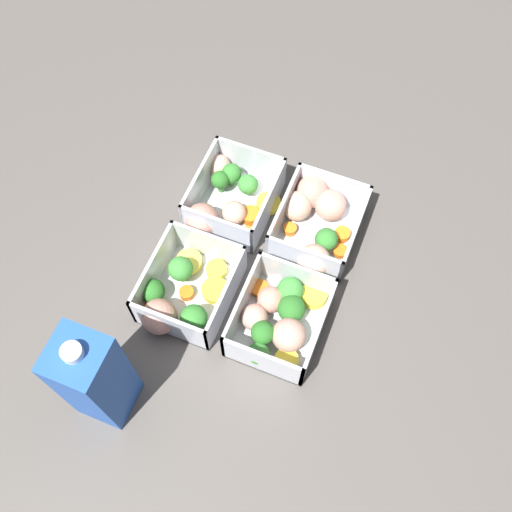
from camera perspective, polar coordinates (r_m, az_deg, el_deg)
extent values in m
plane|color=#56514C|center=(0.91, 0.00, -0.68)|extent=(4.00, 4.00, 0.00)
cube|color=silver|center=(0.86, 2.22, -6.67)|extent=(0.14, 0.12, 0.00)
cube|color=silver|center=(0.83, 5.98, -7.23)|extent=(0.14, 0.01, 0.07)
cube|color=silver|center=(0.84, -1.32, -4.59)|extent=(0.14, 0.01, 0.07)
cube|color=silver|center=(0.81, 0.58, -10.07)|extent=(0.01, 0.12, 0.07)
cube|color=silver|center=(0.86, 3.90, -1.99)|extent=(0.01, 0.12, 0.07)
cylinder|color=#407A37|center=(0.85, 0.64, -7.76)|extent=(0.01, 0.01, 0.01)
sphere|color=#2D7228|center=(0.83, 0.65, -7.30)|extent=(0.03, 0.03, 0.03)
cylinder|color=#519448|center=(0.84, 0.23, -9.61)|extent=(0.01, 0.01, 0.01)
sphere|color=#42933D|center=(0.82, 0.23, -9.26)|extent=(0.03, 0.03, 0.03)
cylinder|color=orange|center=(0.88, 0.35, -3.12)|extent=(0.04, 0.04, 0.01)
cylinder|color=#407A37|center=(0.86, 3.32, -5.52)|extent=(0.01, 0.01, 0.01)
sphere|color=#2D7228|center=(0.84, 3.39, -5.01)|extent=(0.04, 0.04, 0.04)
sphere|color=tan|center=(0.86, 1.42, -4.16)|extent=(0.05, 0.05, 0.04)
sphere|color=#D19E8C|center=(0.85, -0.14, -5.85)|extent=(0.05, 0.05, 0.04)
cylinder|color=#519448|center=(0.87, 3.19, -3.78)|extent=(0.01, 0.01, 0.01)
sphere|color=#42933D|center=(0.86, 3.26, -3.25)|extent=(0.04, 0.04, 0.04)
cylinder|color=yellow|center=(0.87, 5.53, -3.76)|extent=(0.04, 0.04, 0.02)
sphere|color=#D19E8C|center=(0.83, 3.13, -7.51)|extent=(0.05, 0.05, 0.05)
cylinder|color=yellow|center=(0.84, 2.89, -9.95)|extent=(0.04, 0.04, 0.02)
cube|color=silver|center=(0.93, 5.81, 2.18)|extent=(0.14, 0.12, 0.00)
cube|color=silver|center=(0.90, 9.37, 1.99)|extent=(0.14, 0.01, 0.07)
cube|color=silver|center=(0.91, 2.63, 4.31)|extent=(0.14, 0.01, 0.07)
cube|color=silver|center=(0.87, 4.54, -0.41)|extent=(0.01, 0.12, 0.07)
cube|color=silver|center=(0.94, 7.33, 6.47)|extent=(0.01, 0.12, 0.07)
sphere|color=beige|center=(0.88, 5.49, -0.43)|extent=(0.07, 0.07, 0.05)
sphere|color=#D19E8C|center=(0.93, 7.12, 4.83)|extent=(0.06, 0.06, 0.05)
cylinder|color=orange|center=(0.93, 8.20, 2.05)|extent=(0.03, 0.03, 0.01)
sphere|color=tan|center=(0.94, 5.39, 6.14)|extent=(0.05, 0.05, 0.05)
sphere|color=beige|center=(0.93, 3.91, 4.78)|extent=(0.05, 0.05, 0.05)
cylinder|color=#49883F|center=(0.91, 6.59, 1.00)|extent=(0.01, 0.01, 0.01)
sphere|color=#388433|center=(0.90, 6.71, 1.59)|extent=(0.03, 0.03, 0.03)
cylinder|color=orange|center=(0.91, 8.02, 0.47)|extent=(0.02, 0.02, 0.01)
cylinder|color=orange|center=(0.92, 3.26, 2.57)|extent=(0.03, 0.03, 0.01)
cube|color=silver|center=(0.89, -6.11, -3.56)|extent=(0.14, 0.12, 0.00)
cube|color=silver|center=(0.85, -2.83, -4.02)|extent=(0.14, 0.01, 0.07)
cube|color=silver|center=(0.87, -9.67, -1.44)|extent=(0.14, 0.01, 0.07)
cube|color=silver|center=(0.84, -8.25, -6.64)|extent=(0.01, 0.12, 0.07)
cube|color=silver|center=(0.88, -4.48, 1.00)|extent=(0.01, 0.12, 0.07)
cylinder|color=#DBC647|center=(0.90, -6.36, -0.54)|extent=(0.05, 0.05, 0.01)
cylinder|color=#407A37|center=(0.88, -9.64, -3.78)|extent=(0.01, 0.01, 0.01)
sphere|color=#2D7228|center=(0.87, -9.83, -3.29)|extent=(0.04, 0.04, 0.04)
cylinder|color=yellow|center=(0.88, -3.91, -3.29)|extent=(0.06, 0.06, 0.01)
cylinder|color=yellow|center=(0.89, -3.78, -1.32)|extent=(0.04, 0.04, 0.01)
cylinder|color=orange|center=(0.88, -6.61, -3.53)|extent=(0.03, 0.03, 0.01)
cylinder|color=#49883F|center=(0.86, -5.83, -6.40)|extent=(0.01, 0.01, 0.01)
sphere|color=#388433|center=(0.84, -5.96, -5.88)|extent=(0.04, 0.04, 0.04)
cylinder|color=orange|center=(0.88, -10.05, -5.30)|extent=(0.04, 0.04, 0.01)
cylinder|color=#519448|center=(0.89, -7.03, -1.85)|extent=(0.01, 0.01, 0.02)
sphere|color=#42933D|center=(0.87, -7.20, -1.21)|extent=(0.04, 0.04, 0.04)
sphere|color=tan|center=(0.85, -9.20, -5.71)|extent=(0.07, 0.07, 0.05)
cube|color=silver|center=(0.95, -2.01, 4.85)|extent=(0.14, 0.12, 0.00)
cube|color=silver|center=(0.92, 1.21, 4.79)|extent=(0.14, 0.01, 0.07)
cube|color=silver|center=(0.94, -5.26, 6.93)|extent=(0.14, 0.01, 0.07)
cube|color=silver|center=(0.90, -3.75, 2.50)|extent=(0.01, 0.12, 0.07)
cube|color=silver|center=(0.96, -0.49, 9.04)|extent=(0.01, 0.12, 0.07)
sphere|color=#D19E8C|center=(0.97, -3.57, 8.54)|extent=(0.05, 0.05, 0.04)
sphere|color=beige|center=(0.92, -2.09, 4.13)|extent=(0.04, 0.04, 0.04)
cylinder|color=orange|center=(0.92, -0.80, 1.92)|extent=(0.03, 0.03, 0.01)
cylinder|color=#519448|center=(0.96, -0.76, 6.27)|extent=(0.01, 0.01, 0.01)
sphere|color=#42933D|center=(0.95, -0.77, 6.84)|extent=(0.03, 0.03, 0.03)
cylinder|color=orange|center=(0.93, -0.51, 3.87)|extent=(0.04, 0.04, 0.02)
sphere|color=tan|center=(0.91, -5.13, 3.47)|extent=(0.06, 0.06, 0.05)
cylinder|color=#407A37|center=(0.96, -3.37, 6.60)|extent=(0.01, 0.01, 0.02)
sphere|color=#2D7228|center=(0.95, -3.43, 7.26)|extent=(0.03, 0.03, 0.03)
cylinder|color=yellow|center=(0.95, 1.18, 5.05)|extent=(0.04, 0.04, 0.01)
cylinder|color=#49883F|center=(0.97, -2.30, 7.23)|extent=(0.01, 0.01, 0.01)
sphere|color=#388433|center=(0.95, -2.35, 7.88)|extent=(0.03, 0.03, 0.03)
cube|color=blue|center=(0.77, -15.11, -11.20)|extent=(0.07, 0.07, 0.19)
cylinder|color=white|center=(0.68, -17.13, -8.78)|extent=(0.02, 0.02, 0.01)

